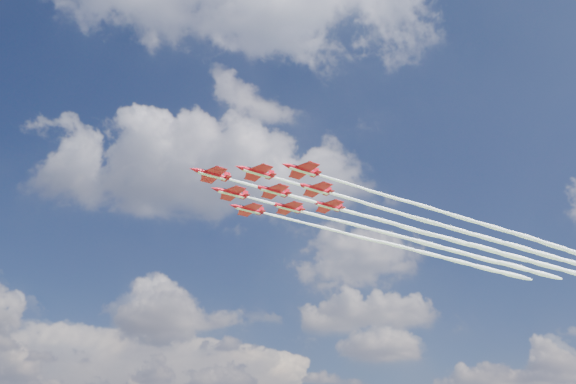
{
  "coord_description": "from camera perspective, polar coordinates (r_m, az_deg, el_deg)",
  "views": [
    {
      "loc": [
        9.6,
        -138.8,
        4.0
      ],
      "look_at": [
        10.63,
        3.54,
        73.62
      ],
      "focal_mm": 35.0,
      "sensor_mm": 36.0,
      "label": 1
    }
  ],
  "objects": [
    {
      "name": "jet_lead",
      "position": [
        181.0,
        9.67,
        -2.92
      ],
      "size": [
        109.43,
        69.16,
        2.93
      ],
      "rotation": [
        0.0,
        0.0,
        0.55
      ],
      "color": "red"
    },
    {
      "name": "jet_row4_port",
      "position": [
        195.64,
        17.48,
        -3.85
      ],
      "size": [
        109.43,
        69.16,
        2.93
      ],
      "rotation": [
        0.0,
        0.0,
        0.55
      ],
      "color": "red"
    },
    {
      "name": "jet_row3_starb",
      "position": [
        203.29,
        11.02,
        -5.43
      ],
      "size": [
        109.43,
        69.16,
        2.93
      ],
      "rotation": [
        0.0,
        0.0,
        0.55
      ],
      "color": "red"
    },
    {
      "name": "jet_tail",
      "position": [
        207.0,
        17.72,
        -5.03
      ],
      "size": [
        109.43,
        69.16,
        2.93
      ],
      "rotation": [
        0.0,
        0.0,
        0.55
      ],
      "color": "red"
    },
    {
      "name": "jet_row3_centre",
      "position": [
        193.49,
        13.96,
        -4.06
      ],
      "size": [
        109.43,
        69.16,
        2.93
      ],
      "rotation": [
        0.0,
        0.0,
        0.55
      ],
      "color": "red"
    },
    {
      "name": "jet_row2_port",
      "position": [
        182.3,
        13.47,
        -2.73
      ],
      "size": [
        109.43,
        69.16,
        2.93
      ],
      "rotation": [
        0.0,
        0.0,
        0.55
      ],
      "color": "red"
    },
    {
      "name": "jet_row4_starb",
      "position": [
        204.79,
        14.4,
        -5.24
      ],
      "size": [
        109.43,
        69.16,
        2.93
      ],
      "rotation": [
        0.0,
        0.0,
        0.55
      ],
      "color": "red"
    },
    {
      "name": "jet_row2_starb",
      "position": [
        192.09,
        10.38,
        -4.25
      ],
      "size": [
        109.43,
        69.16,
        2.93
      ],
      "rotation": [
        0.0,
        0.0,
        0.55
      ],
      "color": "red"
    },
    {
      "name": "jet_row3_port",
      "position": [
        184.38,
        17.2,
        -2.53
      ],
      "size": [
        109.43,
        69.16,
        2.93
      ],
      "rotation": [
        0.0,
        0.0,
        0.55
      ],
      "color": "red"
    }
  ]
}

